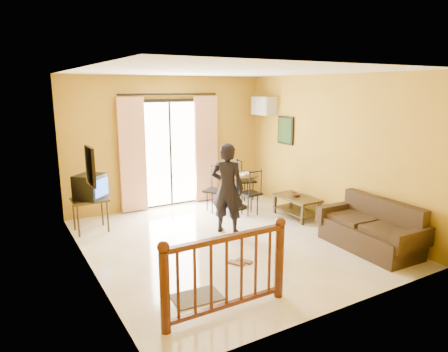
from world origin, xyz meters
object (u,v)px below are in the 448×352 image
standing_person (227,188)px  television (91,187)px  sofa (372,231)px  coffee_table (297,203)px  dining_table (237,181)px

standing_person → television: bearing=15.8°
television → sofa: 4.86m
coffee_table → sofa: size_ratio=0.57×
coffee_table → standing_person: standing_person is taller
dining_table → sofa: sofa is taller
television → dining_table: (3.02, -0.10, -0.23)m
television → standing_person: size_ratio=0.41×
television → standing_person: bearing=-75.8°
television → standing_person: (2.08, -1.28, -0.02)m
coffee_table → sofa: bearing=-89.9°
dining_table → sofa: 3.09m
dining_table → television: bearing=178.2°
coffee_table → sofa: 1.84m
television → standing_person: 2.44m
sofa → standing_person: bearing=134.4°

